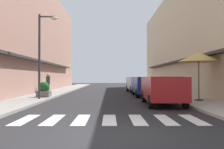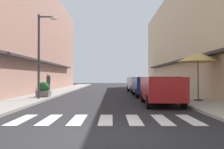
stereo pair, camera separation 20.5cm
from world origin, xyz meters
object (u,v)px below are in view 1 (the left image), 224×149
planter_midblock (44,90)px  pedestrian_walking_near (48,83)px  parked_car_far (137,83)px  parked_car_mid (146,84)px  cafe_umbrella (199,57)px  parked_car_near (162,87)px  street_lamp (42,47)px

planter_midblock → pedestrian_walking_near: 4.81m
parked_car_far → parked_car_mid: bearing=-90.0°
cafe_umbrella → planter_midblock: 10.12m
parked_car_mid → pedestrian_walking_near: size_ratio=2.66×
parked_car_near → parked_car_mid: (-0.00, 5.86, -0.00)m
parked_car_far → pedestrian_walking_near: bearing=-160.7°
parked_car_mid → parked_car_far: size_ratio=1.03×
parked_car_far → pedestrian_walking_near: pedestrian_walking_near is taller
parked_car_mid → parked_car_far: 5.74m
street_lamp → cafe_umbrella: size_ratio=1.88×
parked_car_far → street_lamp: (-6.85, -9.12, 2.39)m
parked_car_near → parked_car_far: 11.60m
cafe_umbrella → parked_car_far: bearing=103.1°
parked_car_far → street_lamp: street_lamp is taller
parked_car_near → street_lamp: bearing=160.1°
street_lamp → cafe_umbrella: (9.23, -1.14, -0.72)m
street_lamp → parked_car_near: bearing=-19.9°
parked_car_mid → parked_car_far: same height
parked_car_far → planter_midblock: parked_car_far is taller
parked_car_mid → cafe_umbrella: size_ratio=1.58×
parked_car_mid → cafe_umbrella: 5.37m
parked_car_near → street_lamp: size_ratio=0.87×
parked_car_near → parked_car_far: bearing=90.0°
cafe_umbrella → planter_midblock: cafe_umbrella is taller
parked_car_mid → cafe_umbrella: bearing=-62.2°
parked_car_mid → pedestrian_walking_near: (-8.03, 2.92, 0.06)m
street_lamp → pedestrian_walking_near: size_ratio=3.16×
street_lamp → planter_midblock: street_lamp is taller
parked_car_mid → pedestrian_walking_near: 8.55m
pedestrian_walking_near → street_lamp: bearing=-51.2°
parked_car_far → planter_midblock: (-7.16, -7.54, -0.34)m
planter_midblock → parked_car_near: bearing=-29.6°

